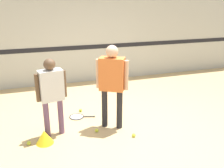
{
  "coord_description": "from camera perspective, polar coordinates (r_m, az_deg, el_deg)",
  "views": [
    {
      "loc": [
        -1.51,
        -4.17,
        2.32
      ],
      "look_at": [
        -0.16,
        -0.11,
        0.87
      ],
      "focal_mm": 40.0,
      "sensor_mm": 36.0,
      "label": 1
    }
  ],
  "objects": [
    {
      "name": "ground_plane",
      "position": [
        5.01,
        1.36,
        -8.85
      ],
      "size": [
        16.0,
        16.0,
        0.0
      ],
      "primitive_type": "plane",
      "color": "tan"
    },
    {
      "name": "wall_back",
      "position": [
        7.2,
        -6.36,
        12.86
      ],
      "size": [
        16.0,
        0.07,
        3.2
      ],
      "color": "beige",
      "rests_on": "ground_plane"
    },
    {
      "name": "person_instructor",
      "position": [
        4.49,
        0.0,
        1.3
      ],
      "size": [
        0.52,
        0.44,
        1.57
      ],
      "rotation": [
        0.0,
        0.0,
        -0.54
      ],
      "color": "#232328",
      "rests_on": "ground_plane"
    },
    {
      "name": "person_student_left",
      "position": [
        4.36,
        -13.67,
        -1.2
      ],
      "size": [
        0.53,
        0.29,
        1.41
      ],
      "rotation": [
        0.0,
        0.0,
        0.19
      ],
      "color": "#6B4C70",
      "rests_on": "ground_plane"
    },
    {
      "name": "racket_spare_on_floor",
      "position": [
        5.27,
        -7.87,
        -7.41
      ],
      "size": [
        0.55,
        0.38,
        0.03
      ],
      "rotation": [
        0.0,
        0.0,
        5.97
      ],
      "color": "#28282D",
      "rests_on": "ground_plane"
    },
    {
      "name": "tennis_ball_near_instructor",
      "position": [
        4.54,
        5.0,
        -11.58
      ],
      "size": [
        0.07,
        0.07,
        0.07
      ],
      "primitive_type": "sphere",
      "color": "#CCE038",
      "rests_on": "ground_plane"
    },
    {
      "name": "tennis_ball_by_spare_racket",
      "position": [
        5.5,
        -7.21,
        -5.97
      ],
      "size": [
        0.07,
        0.07,
        0.07
      ],
      "primitive_type": "sphere",
      "color": "#CCE038",
      "rests_on": "ground_plane"
    },
    {
      "name": "tennis_ball_stray_left",
      "position": [
        4.68,
        -3.5,
        -10.54
      ],
      "size": [
        0.07,
        0.07,
        0.07
      ],
      "primitive_type": "sphere",
      "color": "#CCE038",
      "rests_on": "ground_plane"
    },
    {
      "name": "tennis_ball_stray_right",
      "position": [
        4.52,
        -18.48,
        -12.67
      ],
      "size": [
        0.07,
        0.07,
        0.07
      ],
      "primitive_type": "sphere",
      "color": "#CCE038",
      "rests_on": "ground_plane"
    },
    {
      "name": "training_cone",
      "position": [
        4.45,
        -15.18,
        -11.6
      ],
      "size": [
        0.3,
        0.3,
        0.24
      ],
      "color": "yellow",
      "rests_on": "ground_plane"
    }
  ]
}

